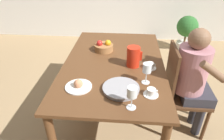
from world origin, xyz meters
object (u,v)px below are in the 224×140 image
teacup_near_person (151,92)px  bread_plate (78,85)px  chair_person_side (180,90)px  teacup_across (150,66)px  red_pitcher (133,57)px  wine_glass_juice (132,93)px  person_seated (194,76)px  wine_glass_water (147,69)px  potted_plant (187,30)px  serving_tray (121,89)px  fruit_bowl (104,47)px

teacup_near_person → bread_plate: size_ratio=0.54×
chair_person_side → teacup_across: bearing=-94.1°
red_pitcher → teacup_across: bearing=-12.2°
chair_person_side → wine_glass_juice: size_ratio=5.20×
wine_glass_juice → person_seated: bearing=41.8°
bread_plate → teacup_near_person: bearing=-5.1°
person_seated → wine_glass_water: size_ratio=6.08×
red_pitcher → wine_glass_juice: 0.62m
potted_plant → red_pitcher: bearing=-117.9°
serving_tray → chair_person_side: bearing=30.7°
potted_plant → teacup_near_person: bearing=-110.4°
wine_glass_water → potted_plant: wine_glass_water is taller
teacup_near_person → red_pitcher: bearing=107.2°
teacup_near_person → teacup_across: (0.03, 0.42, 0.00)m
chair_person_side → person_seated: person_seated is taller
person_seated → wine_glass_juice: size_ratio=6.27×
serving_tray → fruit_bowl: fruit_bowl is taller
red_pitcher → teacup_near_person: 0.49m
person_seated → teacup_near_person: bearing=-49.9°
bread_plate → fruit_bowl: bearing=79.8°
bread_plate → serving_tray: bearing=-1.2°
teacup_near_person → potted_plant: 2.63m
wine_glass_juice → serving_tray: (-0.09, 0.21, -0.12)m
chair_person_side → potted_plant: chair_person_side is taller
chair_person_side → serving_tray: chair_person_side is taller
person_seated → teacup_across: 0.43m
red_pitcher → wine_glass_water: size_ratio=1.07×
chair_person_side → red_pitcher: 0.60m
wine_glass_juice → teacup_near_person: wine_glass_juice is taller
person_seated → fruit_bowl: (-0.92, 0.40, 0.09)m
red_pitcher → bread_plate: size_ratio=0.89×
person_seated → potted_plant: (0.46, 2.07, -0.28)m
teacup_near_person → chair_person_side: bearing=48.6°
red_pitcher → teacup_near_person: bearing=-72.8°
wine_glass_juice → serving_tray: bearing=112.1°
wine_glass_water → red_pitcher: bearing=111.1°
teacup_near_person → teacup_across: size_ratio=1.00×
teacup_near_person → person_seated: bearing=40.1°
wine_glass_juice → teacup_across: wine_glass_juice is taller
person_seated → chair_person_side: bearing=-103.3°
red_pitcher → fruit_bowl: bearing=135.8°
teacup_across → potted_plant: bearing=66.4°
teacup_across → bread_plate: bread_plate is taller
teacup_near_person → teacup_across: 0.42m
person_seated → serving_tray: (-0.69, -0.33, 0.06)m
chair_person_side → bread_plate: 1.05m
wine_glass_water → teacup_near_person: bearing=-79.6°
teacup_across → teacup_near_person: bearing=-93.5°
chair_person_side → person_seated: (0.09, -0.02, 0.19)m
teacup_across → bread_plate: bearing=-149.6°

